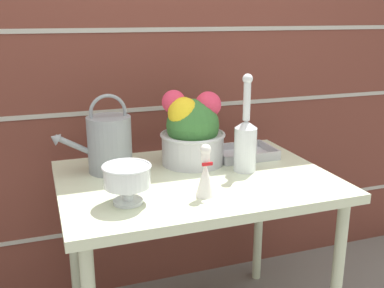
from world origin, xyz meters
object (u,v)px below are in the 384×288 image
at_px(watering_can, 109,143).
at_px(crystal_pedestal_bowl, 127,177).
at_px(figurine_vase, 205,175).
at_px(wire_tray, 244,154).
at_px(flower_planter, 192,131).
at_px(glass_decanter, 245,141).

relative_size(watering_can, crystal_pedestal_bowl, 1.94).
bearing_deg(crystal_pedestal_bowl, figurine_vase, -5.64).
xyz_separation_m(crystal_pedestal_bowl, wire_tray, (0.59, 0.33, -0.08)).
bearing_deg(crystal_pedestal_bowl, flower_planter, 43.46).
height_order(crystal_pedestal_bowl, glass_decanter, glass_decanter).
bearing_deg(crystal_pedestal_bowl, glass_decanter, 17.85).
relative_size(glass_decanter, figurine_vase, 2.09).
distance_m(watering_can, figurine_vase, 0.46).
bearing_deg(figurine_vase, watering_can, 126.46).
distance_m(flower_planter, figurine_vase, 0.36).
height_order(watering_can, figurine_vase, watering_can).
bearing_deg(glass_decanter, crystal_pedestal_bowl, -162.15).
relative_size(crystal_pedestal_bowl, glass_decanter, 0.42).
xyz_separation_m(watering_can, crystal_pedestal_bowl, (0.00, -0.34, -0.03)).
distance_m(crystal_pedestal_bowl, glass_decanter, 0.54).
bearing_deg(watering_can, glass_decanter, -18.79).
relative_size(crystal_pedestal_bowl, flower_planter, 0.53).
relative_size(watering_can, wire_tray, 1.21).
distance_m(watering_can, flower_planter, 0.34).
distance_m(flower_planter, glass_decanter, 0.23).
distance_m(crystal_pedestal_bowl, flower_planter, 0.47).
bearing_deg(wire_tray, crystal_pedestal_bowl, -150.40).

